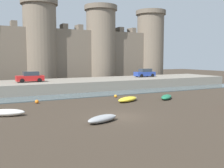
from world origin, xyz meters
The scene contains 12 objects.
ground_plane centered at (0.00, 0.00, 0.00)m, with size 160.00×160.00×0.00m, color #382D23.
water_channel centered at (0.00, 14.12, 0.05)m, with size 80.00×4.50×0.10m, color #47565B.
quay_road centered at (0.00, 21.37, 0.82)m, with size 65.68×10.00×1.65m, color gray.
castle centered at (0.00, 33.15, 7.63)m, with size 60.94×7.27×19.84m.
rowboat_midflat_right centered at (-2.31, -1.22, 0.32)m, with size 3.30×2.10×0.60m.
rowboat_near_channel_left centered at (10.33, 6.17, 0.30)m, with size 3.25×3.03×0.56m.
rowboat_foreground_left centered at (4.89, 6.84, 0.30)m, with size 3.78×2.81×0.57m.
rowboat_foreground_centre centered at (-9.27, 4.89, 0.35)m, with size 3.59×2.18×0.66m.
mooring_buoy_off_centre centered at (5.08, 10.39, 0.20)m, with size 0.40×0.40×0.40m, color orange.
mooring_buoy_near_shore centered at (-5.36, 10.46, 0.22)m, with size 0.45×0.45×0.45m, color orange.
car_quay_east centered at (17.80, 22.14, 2.43)m, with size 4.10×1.89×1.62m.
car_quay_west centered at (-4.25, 20.88, 2.43)m, with size 4.10×1.89×1.62m.
Camera 1 is at (-11.33, -20.61, 5.31)m, focal length 42.00 mm.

